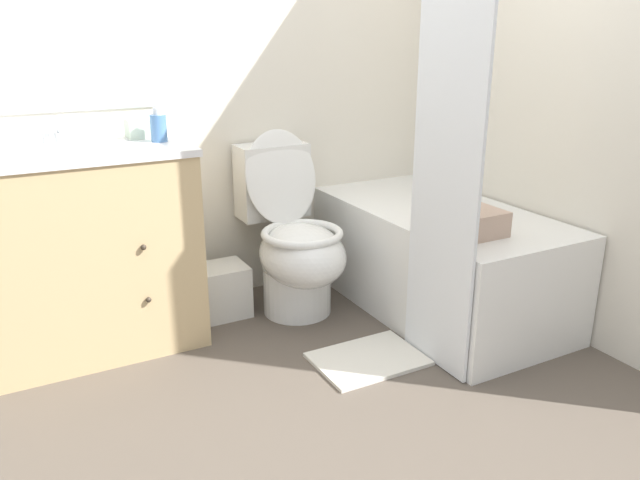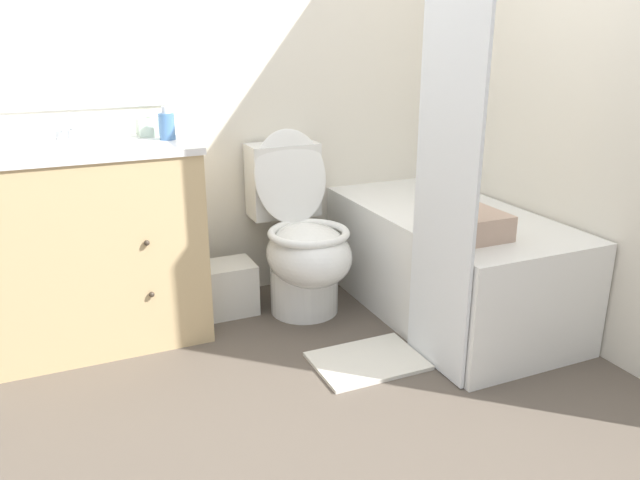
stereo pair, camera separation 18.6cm
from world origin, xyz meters
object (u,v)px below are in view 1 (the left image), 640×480
Objects in this scene: bath_towel_folded at (467,222)px; bath_mat at (368,359)px; sink_faucet at (59,134)px; wastebasket at (221,291)px; soap_dispenser at (159,127)px; bathtub at (438,258)px; tissue_box at (142,128)px; toilet at (294,244)px; vanity_cabinet at (79,250)px.

bath_towel_folded reaches higher than bath_mat.
sink_faucet reaches higher than bath_mat.
soap_dispenser reaches higher than wastebasket.
wastebasket is at bearing 6.88° from soap_dispenser.
bath_towel_folded is (1.48, -0.95, -0.35)m from sink_faucet.
bath_towel_folded reaches higher than wastebasket.
tissue_box is at bearing 156.94° from bathtub.
sink_faucet is 0.54× the size of bath_towel_folded.
toilet is at bearing 94.24° from bath_mat.
sink_faucet is 0.98× the size of soap_dispenser.
sink_faucet is 1.79m from bath_towel_folded.
sink_faucet is 0.35m from tissue_box.
bathtub is 9.32× the size of soap_dispenser.
wastebasket is 0.87m from soap_dispenser.
vanity_cabinet is at bearing 178.79° from soap_dispenser.
wastebasket is (0.63, 0.02, -0.33)m from vanity_cabinet.
bath_mat is (-0.45, 0.06, -0.57)m from bath_towel_folded.
sink_faucet is 1.17m from toilet.
soap_dispenser reaches higher than tissue_box.
bath_towel_folded is at bearing -112.90° from bathtub.
soap_dispenser is 0.55× the size of bath_towel_folded.
soap_dispenser is (0.38, -0.01, 0.50)m from vanity_cabinet.
bathtub is 0.50m from bath_towel_folded.
toilet is 0.66× the size of bathtub.
bath_towel_folded is at bearing -43.15° from wastebasket.
bath_mat is (1.03, -0.89, -0.92)m from sink_faucet.
vanity_cabinet is 0.63m from soap_dispenser.
sink_faucet reaches higher than tissue_box.
toilet is 6.76× the size of tissue_box.
vanity_cabinet is 3.79× the size of wastebasket.
toilet is at bearing -19.96° from tissue_box.
tissue_box is (-0.64, 0.23, 0.59)m from toilet.
tissue_box is 0.50× the size of bath_towel_folded.
sink_faucet is at bearing 173.60° from tissue_box.
vanity_cabinet is 0.72× the size of bathtub.
wastebasket is 0.87m from tissue_box.
wastebasket is at bearing 136.85° from bath_towel_folded.
soap_dispenser reaches higher than bathtub.
bathtub is (0.65, -0.32, -0.09)m from toilet.
soap_dispenser is at bearing 145.07° from bath_towel_folded.
bathtub is 0.72m from bath_mat.
wastebasket is 1.95× the size of tissue_box.
tissue_box is (-1.29, 0.55, 0.67)m from bathtub.
vanity_cabinet reaches higher than wastebasket.
soap_dispenser is at bearing 132.30° from bath_mat.
bathtub is 1.49m from soap_dispenser.
wastebasket is 1.78× the size of soap_dispenser.
vanity_cabinet is 6.74× the size of soap_dispenser.
vanity_cabinet is at bearing 165.86° from bathtub.
bath_towel_folded is 0.73m from bath_mat.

